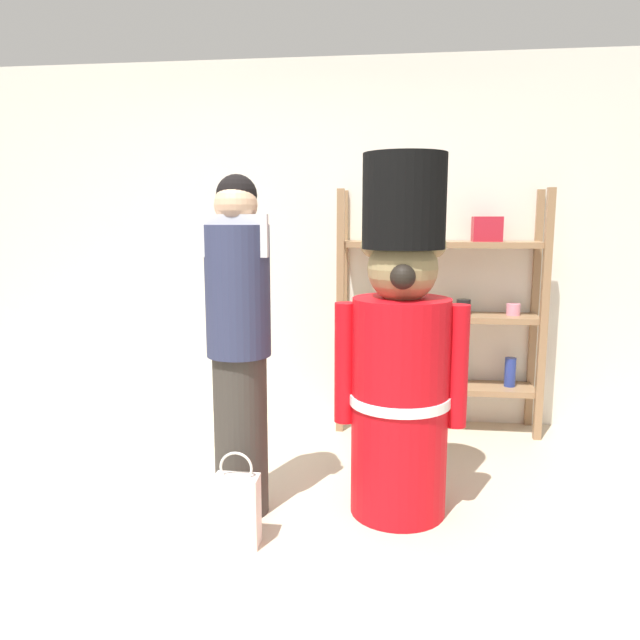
# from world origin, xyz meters

# --- Properties ---
(ground_plane) EXTENTS (6.40, 6.40, 0.00)m
(ground_plane) POSITION_xyz_m (0.00, 0.00, 0.00)
(ground_plane) COLOR beige
(back_wall) EXTENTS (6.40, 0.12, 2.60)m
(back_wall) POSITION_xyz_m (0.00, 2.20, 1.30)
(back_wall) COLOR silver
(back_wall) RESTS_ON ground_plane
(merchandise_shelf) EXTENTS (1.40, 0.35, 1.69)m
(merchandise_shelf) POSITION_xyz_m (0.94, 1.98, 0.86)
(merchandise_shelf) COLOR #93704C
(merchandise_shelf) RESTS_ON ground_plane
(teddy_bear_guard) EXTENTS (0.66, 0.50, 1.79)m
(teddy_bear_guard) POSITION_xyz_m (0.66, 0.67, 0.82)
(teddy_bear_guard) COLOR red
(teddy_bear_guard) RESTS_ON ground_plane
(person_shopper) EXTENTS (0.33, 0.32, 1.70)m
(person_shopper) POSITION_xyz_m (-0.13, 0.57, 0.89)
(person_shopper) COLOR #38332D
(person_shopper) RESTS_ON ground_plane
(shopping_bag) EXTENTS (0.20, 0.11, 0.45)m
(shopping_bag) POSITION_xyz_m (-0.07, 0.24, 0.18)
(shopping_bag) COLOR silver
(shopping_bag) RESTS_ON ground_plane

